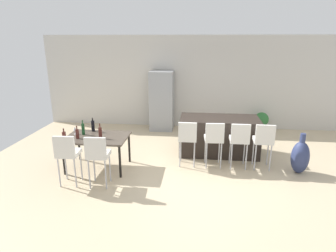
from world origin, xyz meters
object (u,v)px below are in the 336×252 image
object	(u,v)px
wine_bottle_right	(83,129)
wine_bottle_middle	(100,133)
bar_chair_right	(240,138)
wine_bottle_corner	(93,126)
dining_chair_far	(97,153)
floor_vase	(300,157)
wine_glass_left	(75,129)
wine_bottle_far	(77,134)
dining_chair_near	(67,152)
bar_chair_left	(188,137)
dining_table	(97,139)
bar_chair_far	(264,139)
bar_chair_middle	(214,137)
potted_plant	(261,121)
kitchen_island	(219,136)
wine_bottle_end	(64,137)

from	to	relation	value
wine_bottle_right	wine_bottle_middle	distance (m)	0.49
bar_chair_right	wine_bottle_corner	xyz separation A→B (m)	(-3.30, 0.02, 0.17)
dining_chair_far	floor_vase	size ratio (longest dim) A/B	1.18
wine_bottle_right	wine_bottle_corner	distance (m)	0.28
wine_glass_left	bar_chair_right	bearing A→B (deg)	3.58
wine_bottle_far	wine_bottle_corner	distance (m)	0.54
dining_chair_far	wine_bottle_middle	size ratio (longest dim) A/B	3.25
dining_chair_near	wine_bottle_far	size ratio (longest dim) A/B	3.73
bar_chair_left	bar_chair_right	bearing A→B (deg)	0.00
wine_bottle_far	dining_table	bearing A→B (deg)	24.28
bar_chair_far	wine_glass_left	world-z (taller)	bar_chair_far
bar_chair_far	wine_bottle_corner	size ratio (longest dim) A/B	3.32
bar_chair_left	wine_bottle_corner	size ratio (longest dim) A/B	3.32
bar_chair_middle	bar_chair_far	xyz separation A→B (m)	(1.06, -0.00, 0.00)
dining_chair_far	wine_bottle_right	xyz separation A→B (m)	(-0.64, 0.93, 0.17)
wine_bottle_right	wine_bottle_middle	size ratio (longest dim) A/B	1.02
dining_table	wine_glass_left	xyz separation A→B (m)	(-0.54, 0.11, 0.19)
bar_chair_left	dining_chair_far	world-z (taller)	same
wine_bottle_corner	wine_glass_left	bearing A→B (deg)	-142.85
wine_bottle_right	wine_glass_left	size ratio (longest dim) A/B	1.90
dining_chair_far	bar_chair_left	bearing A→B (deg)	35.07
bar_chair_middle	floor_vase	xyz separation A→B (m)	(1.83, -0.11, -0.33)
dining_chair_near	wine_bottle_corner	xyz separation A→B (m)	(0.09, 1.18, 0.17)
wine_bottle_corner	potted_plant	xyz separation A→B (m)	(4.33, 2.69, -0.50)
kitchen_island	wine_glass_left	xyz separation A→B (m)	(-3.24, -1.08, 0.40)
wine_glass_left	potted_plant	xyz separation A→B (m)	(4.65, 2.94, -0.49)
bar_chair_right	bar_chair_far	distance (m)	0.51
bar_chair_far	floor_vase	bearing A→B (deg)	-8.16
wine_bottle_end	wine_glass_left	xyz separation A→B (m)	(0.01, 0.50, 0.01)
dining_chair_far	wine_bottle_middle	distance (m)	0.78
bar_chair_middle	dining_chair_far	distance (m)	2.52
kitchen_island	wine_bottle_right	xyz separation A→B (m)	(-3.05, -1.08, 0.41)
wine_bottle_right	floor_vase	size ratio (longest dim) A/B	0.37
bar_chair_middle	wine_bottle_middle	xyz separation A→B (m)	(-2.43, -0.42, 0.16)
dining_chair_far	wine_bottle_middle	xyz separation A→B (m)	(-0.19, 0.74, 0.16)
bar_chair_middle	dining_chair_near	distance (m)	3.07
bar_chair_left	potted_plant	size ratio (longest dim) A/B	1.67
bar_chair_left	wine_bottle_corner	bearing A→B (deg)	179.48
bar_chair_right	wine_bottle_middle	xyz separation A→B (m)	(-2.98, -0.42, 0.16)
dining_chair_far	wine_bottle_far	size ratio (longest dim) A/B	3.73
kitchen_island	wine_bottle_far	size ratio (longest dim) A/B	6.82
wine_bottle_middle	wine_bottle_end	distance (m)	0.73
bar_chair_right	wine_bottle_end	distance (m)	3.72
dining_chair_near	wine_glass_left	bearing A→B (deg)	104.29
dining_chair_far	wine_bottle_right	bearing A→B (deg)	124.70
wine_glass_left	potted_plant	distance (m)	5.52
bar_chair_left	wine_bottle_far	world-z (taller)	bar_chair_left
bar_chair_left	dining_chair_near	bearing A→B (deg)	-152.74
dining_table	wine_bottle_right	bearing A→B (deg)	162.74
wine_bottle_far	wine_bottle_end	xyz separation A→B (m)	(-0.19, -0.22, 0.00)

